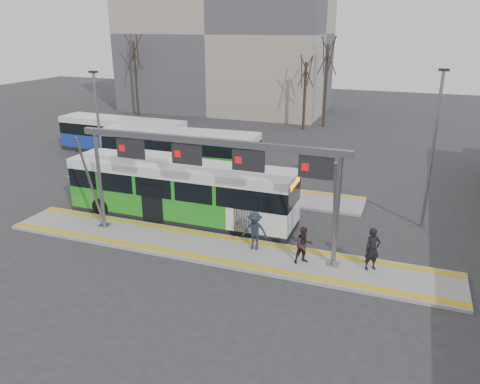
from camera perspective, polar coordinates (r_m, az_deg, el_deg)
The scene contains 18 objects.
ground at distance 22.45m, azimuth -2.95°, elevation -7.10°, with size 120.00×120.00×0.00m, color #2D2D30.
platform_main at distance 22.41m, azimuth -2.95°, elevation -6.93°, with size 22.00×3.00×0.15m, color gray.
platform_second at distance 30.65m, azimuth -3.95°, elevation 0.61°, with size 20.00×3.00×0.15m, color gray.
tactile_main at distance 22.37m, azimuth -2.95°, elevation -6.73°, with size 22.00×2.65×0.02m.
tactile_second at distance 31.62m, azimuth -3.10°, elevation 1.41°, with size 20.00×0.35×0.02m.
gantry at distance 21.21m, azimuth -3.74°, elevation 3.76°, with size 13.00×1.68×5.20m.
apartment_block at distance 58.62m, azimuth -1.80°, elevation 18.97°, with size 24.50×12.50×18.40m.
hero_bus at distance 25.57m, azimuth -7.27°, elevation 0.09°, with size 12.60×2.72×3.46m.
bg_bus_green at distance 34.45m, azimuth -7.31°, elevation 5.04°, with size 11.75×3.17×2.91m.
bg_bus_blue at distance 40.04m, azimuth -14.15°, elevation 6.65°, with size 10.96×2.75×2.84m.
passenger_a at distance 20.88m, azimuth 15.84°, elevation -6.72°, with size 0.69×0.45×1.89m, color black.
passenger_b at distance 20.84m, azimuth 7.80°, elevation -6.44°, with size 0.82×0.64×1.69m, color #2E1F1F.
passenger_c at distance 21.84m, azimuth 1.81°, elevation -4.75°, with size 1.20×0.69×1.85m, color #1B2632.
tree_left at distance 47.43m, azimuth 8.02°, elevation 14.31°, with size 1.40×1.40×7.52m.
tree_mid at distance 49.01m, azimuth 10.61°, elevation 15.95°, with size 1.40×1.40×9.31m.
tree_far at distance 55.74m, azimuth -12.80°, elevation 16.30°, with size 1.40×1.40×9.38m.
lamp_west at distance 29.62m, azimuth -16.77°, elevation 7.09°, with size 0.50×0.25×7.59m.
lamp_east at distance 25.38m, azimuth 22.45°, elevation 5.04°, with size 0.50×0.25×8.16m.
Camera 1 is at (8.02, -18.32, 10.19)m, focal length 35.00 mm.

